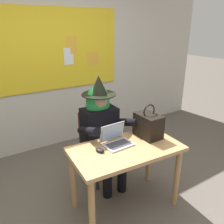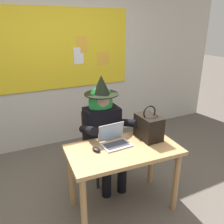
{
  "view_description": "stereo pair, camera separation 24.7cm",
  "coord_description": "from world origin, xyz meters",
  "px_view_note": "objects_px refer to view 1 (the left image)",
  "views": [
    {
      "loc": [
        -1.03,
        -1.52,
        1.9
      ],
      "look_at": [
        0.21,
        0.43,
        1.02
      ],
      "focal_mm": 36.96,
      "sensor_mm": 36.0,
      "label": 1
    },
    {
      "loc": [
        -0.82,
        -1.64,
        1.9
      ],
      "look_at": [
        0.21,
        0.43,
        1.02
      ],
      "focal_mm": 36.96,
      "sensor_mm": 36.0,
      "label": 2
    }
  ],
  "objects_px": {
    "laptop": "(116,140)",
    "person_costumed": "(102,125)",
    "chair_at_desk": "(97,141)",
    "handbag": "(148,125)",
    "desk_main": "(126,157)",
    "computer_mouse": "(100,150)"
  },
  "relations": [
    {
      "from": "desk_main",
      "to": "person_costumed",
      "type": "relative_size",
      "value": 0.85
    },
    {
      "from": "desk_main",
      "to": "person_costumed",
      "type": "distance_m",
      "value": 0.57
    },
    {
      "from": "handbag",
      "to": "desk_main",
      "type": "bearing_deg",
      "value": -167.81
    },
    {
      "from": "person_costumed",
      "to": "computer_mouse",
      "type": "height_order",
      "value": "person_costumed"
    },
    {
      "from": "person_costumed",
      "to": "computer_mouse",
      "type": "relative_size",
      "value": 13.11
    },
    {
      "from": "laptop",
      "to": "handbag",
      "type": "relative_size",
      "value": 0.8
    },
    {
      "from": "chair_at_desk",
      "to": "handbag",
      "type": "height_order",
      "value": "handbag"
    },
    {
      "from": "chair_at_desk",
      "to": "handbag",
      "type": "relative_size",
      "value": 2.37
    },
    {
      "from": "laptop",
      "to": "person_costumed",
      "type": "bearing_deg",
      "value": 77.77
    },
    {
      "from": "chair_at_desk",
      "to": "handbag",
      "type": "distance_m",
      "value": 0.77
    },
    {
      "from": "computer_mouse",
      "to": "handbag",
      "type": "distance_m",
      "value": 0.63
    },
    {
      "from": "desk_main",
      "to": "laptop",
      "type": "xyz_separation_m",
      "value": [
        -0.04,
        0.12,
        0.17
      ]
    },
    {
      "from": "computer_mouse",
      "to": "handbag",
      "type": "xyz_separation_m",
      "value": [
        0.62,
        0.01,
        0.12
      ]
    },
    {
      "from": "person_costumed",
      "to": "handbag",
      "type": "height_order",
      "value": "person_costumed"
    },
    {
      "from": "desk_main",
      "to": "person_costumed",
      "type": "xyz_separation_m",
      "value": [
        0.03,
        0.54,
        0.16
      ]
    },
    {
      "from": "chair_at_desk",
      "to": "computer_mouse",
      "type": "distance_m",
      "value": 0.71
    },
    {
      "from": "desk_main",
      "to": "laptop",
      "type": "bearing_deg",
      "value": 110.13
    },
    {
      "from": "computer_mouse",
      "to": "handbag",
      "type": "height_order",
      "value": "handbag"
    },
    {
      "from": "desk_main",
      "to": "computer_mouse",
      "type": "height_order",
      "value": "computer_mouse"
    },
    {
      "from": "desk_main",
      "to": "chair_at_desk",
      "type": "xyz_separation_m",
      "value": [
        0.03,
        0.67,
        -0.12
      ]
    },
    {
      "from": "laptop",
      "to": "computer_mouse",
      "type": "distance_m",
      "value": 0.23
    },
    {
      "from": "desk_main",
      "to": "computer_mouse",
      "type": "distance_m",
      "value": 0.31
    }
  ]
}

